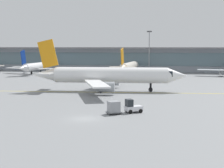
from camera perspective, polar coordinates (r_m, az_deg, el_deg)
ground_plane at (r=49.36m, az=-4.38°, el=-5.66°), size 400.00×400.00×0.00m
taxiway_centreline_stripe at (r=77.00m, az=-0.45°, el=-1.35°), size 109.52×10.94×0.01m
terminal_concourse at (r=141.86m, az=5.66°, el=4.07°), size 220.49×11.00×9.60m
gate_airplane_1 at (r=130.81m, az=-12.01°, el=2.79°), size 24.82×26.70×8.85m
gate_airplane_2 at (r=123.51m, az=2.80°, el=2.82°), size 26.76×28.80×9.54m
taxiing_regional_jet at (r=78.61m, az=-0.49°, el=1.37°), size 35.28×32.65×11.68m
baggage_tug at (r=53.62m, az=3.31°, el=-3.73°), size 2.94×2.61×2.10m
cargo_dolly_lead at (r=52.38m, az=0.28°, el=-3.77°), size 2.63×2.48×1.94m
apron_light_mast_1 at (r=134.61m, az=6.05°, el=5.51°), size 1.80×0.36×15.79m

